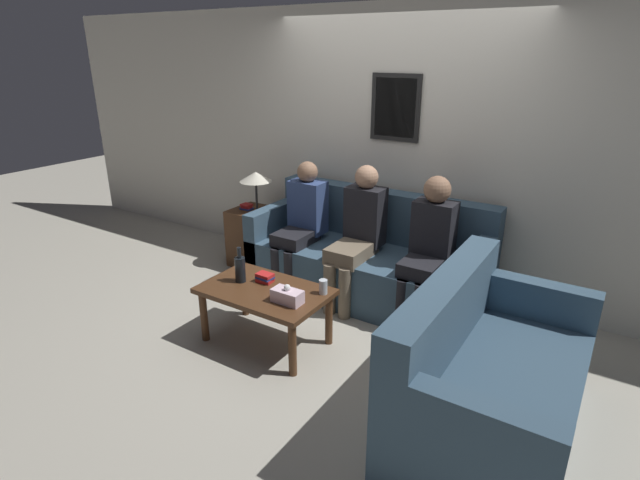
# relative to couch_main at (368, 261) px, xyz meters

# --- Properties ---
(ground_plane) EXTENTS (16.00, 16.00, 0.00)m
(ground_plane) POSITION_rel_couch_main_xyz_m (0.00, -0.53, -0.33)
(ground_plane) COLOR #ADA899
(wall_back) EXTENTS (9.00, 0.08, 2.60)m
(wall_back) POSITION_rel_couch_main_xyz_m (0.00, 0.47, 0.97)
(wall_back) COLOR silver
(wall_back) RESTS_ON ground_plane
(couch_main) EXTENTS (2.20, 0.90, 0.95)m
(couch_main) POSITION_rel_couch_main_xyz_m (0.00, 0.00, 0.00)
(couch_main) COLOR #385166
(couch_main) RESTS_ON ground_plane
(couch_side) EXTENTS (0.90, 1.59, 0.95)m
(couch_side) POSITION_rel_couch_main_xyz_m (1.44, -1.25, 0.00)
(couch_side) COLOR #385166
(couch_side) RESTS_ON ground_plane
(coffee_table) EXTENTS (0.99, 0.61, 0.47)m
(coffee_table) POSITION_rel_couch_main_xyz_m (-0.29, -1.20, 0.07)
(coffee_table) COLOR #4C2D19
(coffee_table) RESTS_ON ground_plane
(side_table_with_lamp) EXTENTS (0.45, 0.45, 1.03)m
(side_table_with_lamp) POSITION_rel_couch_main_xyz_m (-1.36, -0.03, 0.04)
(side_table_with_lamp) COLOR #4C2D19
(side_table_with_lamp) RESTS_ON ground_plane
(wine_bottle) EXTENTS (0.08, 0.08, 0.29)m
(wine_bottle) POSITION_rel_couch_main_xyz_m (-0.53, -1.19, 0.25)
(wine_bottle) COLOR black
(wine_bottle) RESTS_ON coffee_table
(drinking_glass) EXTENTS (0.06, 0.06, 0.11)m
(drinking_glass) POSITION_rel_couch_main_xyz_m (0.14, -1.02, 0.20)
(drinking_glass) COLOR silver
(drinking_glass) RESTS_ON coffee_table
(book_stack) EXTENTS (0.14, 0.11, 0.07)m
(book_stack) POSITION_rel_couch_main_xyz_m (-0.36, -1.10, 0.18)
(book_stack) COLOR red
(book_stack) RESTS_ON coffee_table
(tissue_box) EXTENTS (0.23, 0.12, 0.15)m
(tissue_box) POSITION_rel_couch_main_xyz_m (-0.01, -1.28, 0.19)
(tissue_box) COLOR silver
(tissue_box) RESTS_ON coffee_table
(person_left) EXTENTS (0.34, 0.59, 1.22)m
(person_left) POSITION_rel_couch_main_xyz_m (-0.65, -0.17, 0.34)
(person_left) COLOR black
(person_left) RESTS_ON ground_plane
(person_middle) EXTENTS (0.34, 0.65, 1.25)m
(person_middle) POSITION_rel_couch_main_xyz_m (-0.03, -0.17, 0.35)
(person_middle) COLOR #756651
(person_middle) RESTS_ON ground_plane
(person_right) EXTENTS (0.34, 0.57, 1.25)m
(person_right) POSITION_rel_couch_main_xyz_m (0.63, -0.16, 0.36)
(person_right) COLOR black
(person_right) RESTS_ON ground_plane
(teddy_bear) EXTENTS (0.20, 0.20, 0.32)m
(teddy_bear) POSITION_rel_couch_main_xyz_m (0.89, -1.10, -0.19)
(teddy_bear) COLOR beige
(teddy_bear) RESTS_ON ground_plane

